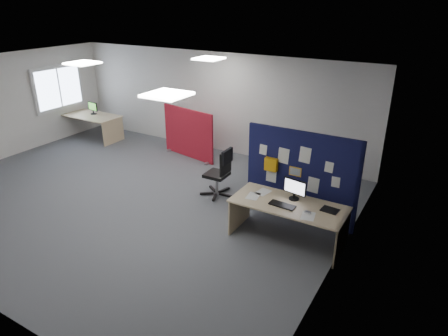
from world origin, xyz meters
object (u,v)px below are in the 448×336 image
at_px(main_desk, 289,211).
at_px(red_divider, 188,134).
at_px(navy_divider, 300,177).
at_px(monitor_second, 93,108).
at_px(office_chair, 221,170).
at_px(second_desk, 93,120).
at_px(monitor_main, 295,188).

distance_m(main_desk, red_divider, 4.54).
height_order(navy_divider, main_desk, navy_divider).
bearing_deg(red_divider, monitor_second, -167.48).
xyz_separation_m(main_desk, monitor_second, (-7.28, 2.31, 0.36)).
relative_size(main_desk, office_chair, 1.82).
relative_size(red_divider, office_chair, 1.62).
bearing_deg(second_desk, monitor_main, -15.91).
bearing_deg(office_chair, navy_divider, -4.16).
bearing_deg(main_desk, navy_divider, 98.72).
bearing_deg(second_desk, monitor_second, 105.26).
bearing_deg(red_divider, office_chair, -27.70).
height_order(navy_divider, office_chair, navy_divider).
relative_size(main_desk, monitor_second, 4.91).
height_order(navy_divider, monitor_second, navy_divider).
relative_size(navy_divider, monitor_main, 5.04).
bearing_deg(monitor_main, main_desk, -84.97).
distance_m(monitor_main, monitor_second, 7.60).
height_order(monitor_main, office_chair, monitor_main).
bearing_deg(monitor_second, navy_divider, -4.48).
relative_size(monitor_main, second_desk, 0.24).
xyz_separation_m(navy_divider, office_chair, (-1.77, 0.09, -0.28)).
relative_size(monitor_main, office_chair, 0.40).
bearing_deg(navy_divider, monitor_main, -77.87).
xyz_separation_m(monitor_second, office_chair, (5.39, -1.46, -0.32)).
bearing_deg(navy_divider, monitor_second, 167.76).
bearing_deg(navy_divider, second_desk, 168.32).
relative_size(second_desk, office_chair, 1.64).
relative_size(red_divider, monitor_second, 4.36).
bearing_deg(second_desk, red_divider, 2.93).
relative_size(navy_divider, office_chair, 2.00).
bearing_deg(red_divider, navy_divider, -12.97).
bearing_deg(office_chair, main_desk, -25.32).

